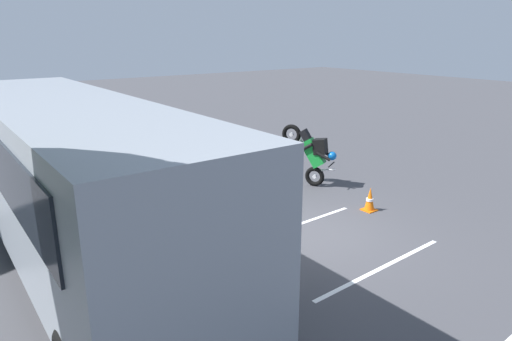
# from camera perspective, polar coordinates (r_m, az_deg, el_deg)

# --- Properties ---
(ground_plane) EXTENTS (80.00, 80.00, 0.00)m
(ground_plane) POSITION_cam_1_polar(r_m,az_deg,el_deg) (10.66, 6.30, -7.91)
(ground_plane) COLOR #424247
(tour_bus) EXTENTS (10.14, 2.58, 3.25)m
(tour_bus) POSITION_cam_1_polar(r_m,az_deg,el_deg) (9.42, -21.76, -1.66)
(tour_bus) COLOR #8C939E
(tour_bus) RESTS_ON ground_plane
(spectator_far_left) EXTENTS (0.57, 0.38, 1.78)m
(spectator_far_left) POSITION_cam_1_polar(r_m,az_deg,el_deg) (8.88, -3.68, -5.55)
(spectator_far_left) COLOR black
(spectator_far_left) RESTS_ON ground_plane
(spectator_left) EXTENTS (0.58, 0.34, 1.71)m
(spectator_left) POSITION_cam_1_polar(r_m,az_deg,el_deg) (9.60, -7.03, -4.18)
(spectator_left) COLOR black
(spectator_left) RESTS_ON ground_plane
(spectator_centre) EXTENTS (0.57, 0.31, 1.77)m
(spectator_centre) POSITION_cam_1_polar(r_m,az_deg,el_deg) (10.56, -10.19, -2.15)
(spectator_centre) COLOR #473823
(spectator_centre) RESTS_ON ground_plane
(spectator_right) EXTENTS (0.58, 0.35, 1.69)m
(spectator_right) POSITION_cam_1_polar(r_m,az_deg,el_deg) (11.37, -11.00, -1.12)
(spectator_right) COLOR black
(spectator_right) RESTS_ON ground_plane
(parked_motorcycle_silver) EXTENTS (2.05, 0.58, 0.99)m
(parked_motorcycle_silver) POSITION_cam_1_polar(r_m,az_deg,el_deg) (11.90, -14.92, -3.22)
(parked_motorcycle_silver) COLOR black
(parked_motorcycle_silver) RESTS_ON ground_plane
(stunt_motorcycle) EXTENTS (1.69, 1.13, 1.94)m
(stunt_motorcycle) POSITION_cam_1_polar(r_m,az_deg,el_deg) (13.70, 7.00, 2.38)
(stunt_motorcycle) COLOR black
(stunt_motorcycle) RESTS_ON ground_plane
(traffic_cone) EXTENTS (0.34, 0.34, 0.63)m
(traffic_cone) POSITION_cam_1_polar(r_m,az_deg,el_deg) (12.22, 14.01, -3.52)
(traffic_cone) COLOR orange
(traffic_cone) RESTS_ON ground_plane
(bay_line_b) EXTENTS (0.25, 3.83, 0.01)m
(bay_line_b) POSITION_cam_1_polar(r_m,az_deg,el_deg) (9.52, 15.44, -11.61)
(bay_line_b) COLOR white
(bay_line_b) RESTS_ON ground_plane
(bay_line_c) EXTENTS (0.25, 3.67, 0.01)m
(bay_line_c) POSITION_cam_1_polar(r_m,az_deg,el_deg) (11.09, 4.93, -6.85)
(bay_line_c) COLOR white
(bay_line_c) RESTS_ON ground_plane
(bay_line_d) EXTENTS (0.29, 4.64, 0.01)m
(bay_line_d) POSITION_cam_1_polar(r_m,az_deg,el_deg) (12.99, -2.60, -3.22)
(bay_line_d) COLOR white
(bay_line_d) RESTS_ON ground_plane
(bay_line_e) EXTENTS (0.25, 3.60, 0.01)m
(bay_line_e) POSITION_cam_1_polar(r_m,az_deg,el_deg) (15.09, -8.09, -0.52)
(bay_line_e) COLOR white
(bay_line_e) RESTS_ON ground_plane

